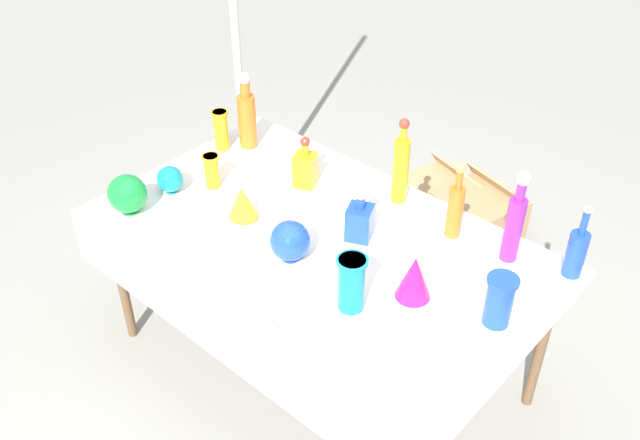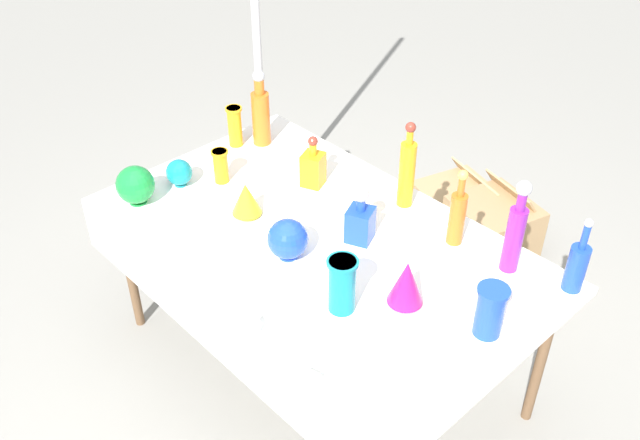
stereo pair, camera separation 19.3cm
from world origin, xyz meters
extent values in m
plane|color=gray|center=(0.00, 0.00, 0.00)|extent=(40.00, 40.00, 0.00)
cube|color=white|center=(0.00, 0.00, 0.74)|extent=(1.85, 1.12, 0.03)
cube|color=white|center=(0.00, -0.56, 0.63)|extent=(1.85, 0.01, 0.25)
cylinder|color=brown|center=(-0.83, -0.46, 0.36)|extent=(0.04, 0.04, 0.73)
cylinder|color=brown|center=(-0.83, 0.46, 0.36)|extent=(0.04, 0.04, 0.73)
cylinder|color=brown|center=(0.83, 0.46, 0.36)|extent=(0.04, 0.04, 0.73)
cylinder|color=orange|center=(0.07, 0.44, 0.91)|extent=(0.07, 0.07, 0.30)
cylinder|color=orange|center=(0.07, 0.44, 1.09)|extent=(0.03, 0.03, 0.07)
sphere|color=maroon|center=(0.07, 0.44, 1.14)|extent=(0.04, 0.04, 0.04)
cylinder|color=orange|center=(0.38, 0.39, 0.87)|extent=(0.07, 0.07, 0.23)
cylinder|color=orange|center=(0.38, 0.39, 1.03)|extent=(0.03, 0.03, 0.08)
sphere|color=gold|center=(0.38, 0.39, 1.08)|extent=(0.04, 0.04, 0.04)
cylinder|color=blue|center=(0.85, 0.48, 0.86)|extent=(0.07, 0.07, 0.19)
cylinder|color=blue|center=(0.85, 0.48, 1.00)|extent=(0.03, 0.03, 0.10)
sphere|color=#B2B2B7|center=(0.85, 0.48, 1.06)|extent=(0.03, 0.03, 0.03)
cylinder|color=purple|center=(0.63, 0.41, 0.90)|extent=(0.07, 0.07, 0.28)
cylinder|color=purple|center=(0.63, 0.41, 1.08)|extent=(0.04, 0.04, 0.08)
sphere|color=#B2B2B7|center=(0.63, 0.41, 1.13)|extent=(0.06, 0.06, 0.06)
cylinder|color=orange|center=(-0.76, 0.32, 0.89)|extent=(0.09, 0.09, 0.26)
cylinder|color=orange|center=(-0.76, 0.32, 1.06)|extent=(0.05, 0.05, 0.07)
sphere|color=#B2B2B7|center=(-0.76, 0.32, 1.12)|extent=(0.06, 0.06, 0.06)
cube|color=blue|center=(0.11, 0.12, 0.83)|extent=(0.13, 0.13, 0.15)
cylinder|color=blue|center=(0.11, 0.12, 0.93)|extent=(0.04, 0.04, 0.06)
sphere|color=#B2B2B7|center=(0.11, 0.12, 0.98)|extent=(0.07, 0.07, 0.07)
cube|color=orange|center=(-0.32, 0.25, 0.84)|extent=(0.12, 0.12, 0.16)
cylinder|color=orange|center=(-0.32, 0.25, 0.94)|extent=(0.03, 0.03, 0.05)
sphere|color=maroon|center=(-0.32, 0.25, 0.98)|extent=(0.04, 0.04, 0.04)
cylinder|color=orange|center=(-0.62, -0.03, 0.84)|extent=(0.07, 0.07, 0.16)
cylinder|color=orange|center=(-0.62, -0.03, 0.91)|extent=(0.08, 0.08, 0.01)
cylinder|color=blue|center=(0.77, 0.07, 0.86)|extent=(0.10, 0.10, 0.20)
cylinder|color=blue|center=(0.77, 0.07, 0.96)|extent=(0.11, 0.11, 0.01)
cylinder|color=teal|center=(0.34, -0.22, 0.87)|extent=(0.10, 0.10, 0.22)
cylinder|color=teal|center=(0.34, -0.22, 0.98)|extent=(0.11, 0.11, 0.01)
cylinder|color=orange|center=(-0.83, 0.22, 0.86)|extent=(0.07, 0.07, 0.20)
cylinder|color=orange|center=(-0.83, 0.22, 0.96)|extent=(0.08, 0.08, 0.01)
cylinder|color=yellow|center=(-0.34, -0.11, 0.77)|extent=(0.07, 0.07, 0.01)
cone|color=yellow|center=(-0.34, -0.11, 0.84)|extent=(0.13, 0.13, 0.14)
cylinder|color=#C61972|center=(0.48, -0.03, 0.77)|extent=(0.08, 0.08, 0.01)
cone|color=#C61972|center=(0.48, -0.03, 0.86)|extent=(0.13, 0.13, 0.18)
cylinder|color=teal|center=(-0.72, -0.18, 0.76)|extent=(0.05, 0.05, 0.01)
sphere|color=teal|center=(-0.72, -0.18, 0.83)|extent=(0.12, 0.12, 0.12)
cylinder|color=#198C38|center=(-0.74, -0.40, 0.76)|extent=(0.08, 0.08, 0.01)
sphere|color=#198C38|center=(-0.74, -0.40, 0.85)|extent=(0.17, 0.17, 0.17)
cylinder|color=blue|center=(-0.01, -0.16, 0.76)|extent=(0.07, 0.07, 0.01)
sphere|color=blue|center=(-0.01, -0.16, 0.85)|extent=(0.16, 0.16, 0.16)
cube|color=white|center=(0.22, -0.50, 0.78)|extent=(0.05, 0.03, 0.04)
cube|color=white|center=(0.52, -0.52, 0.78)|extent=(0.06, 0.03, 0.04)
cube|color=tan|center=(-0.20, 1.31, 0.13)|extent=(0.59, 0.53, 0.26)
cube|color=tan|center=(-0.20, 1.43, 0.30)|extent=(0.45, 0.19, 0.09)
cube|color=tan|center=(0.04, 1.26, 0.17)|extent=(0.50, 0.49, 0.33)
cube|color=tan|center=(0.04, 1.38, 0.37)|extent=(0.37, 0.16, 0.09)
cylinder|color=silver|center=(-1.13, 0.62, 1.30)|extent=(0.04, 0.04, 2.60)
cylinder|color=#333338|center=(-1.13, 0.62, 0.02)|extent=(0.18, 0.18, 0.04)
camera|label=1|loc=(1.51, -1.69, 2.56)|focal=40.00mm
camera|label=2|loc=(1.65, -1.56, 2.56)|focal=40.00mm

